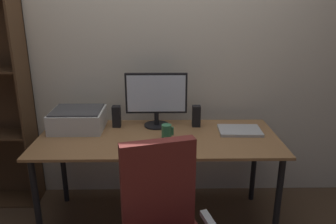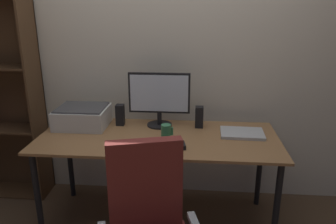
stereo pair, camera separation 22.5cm
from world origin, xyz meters
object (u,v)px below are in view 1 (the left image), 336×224
object	(u,v)px
keyboard	(153,147)
mouse	(184,145)
laptop	(240,130)
speaker_right	(196,116)
coffee_mug	(167,132)
monitor	(156,97)
desk	(158,146)
printer	(78,119)
speaker_left	(117,116)

from	to	relation	value
keyboard	mouse	xyz separation A→B (m)	(0.21, 0.01, 0.01)
laptop	speaker_right	bearing A→B (deg)	159.55
keyboard	mouse	size ratio (longest dim) A/B	3.02
coffee_mug	laptop	world-z (taller)	coffee_mug
keyboard	coffee_mug	world-z (taller)	coffee_mug
monitor	keyboard	xyz separation A→B (m)	(-0.02, -0.43, -0.24)
mouse	coffee_mug	size ratio (longest dim) A/B	0.89
mouse	coffee_mug	world-z (taller)	coffee_mug
desk	mouse	bearing A→B (deg)	-46.62
laptop	mouse	bearing A→B (deg)	-146.41
printer	speaker_right	bearing A→B (deg)	3.07
desk	laptop	world-z (taller)	laptop
coffee_mug	laptop	size ratio (longest dim) A/B	0.34
desk	monitor	size ratio (longest dim) A/B	3.67
speaker_left	speaker_right	size ratio (longest dim) A/B	1.00
speaker_right	coffee_mug	bearing A→B (deg)	-132.73
keyboard	laptop	distance (m)	0.72
monitor	printer	xyz separation A→B (m)	(-0.61, -0.06, -0.17)
keyboard	laptop	bearing A→B (deg)	25.29
speaker_left	keyboard	bearing A→B (deg)	-54.84
printer	keyboard	bearing A→B (deg)	-32.21
monitor	speaker_left	world-z (taller)	monitor
keyboard	speaker_right	bearing A→B (deg)	53.00
laptop	speaker_left	size ratio (longest dim) A/B	1.88
speaker_right	printer	bearing A→B (deg)	-176.93
mouse	speaker_right	size ratio (longest dim) A/B	0.56
keyboard	speaker_left	distance (m)	0.52
coffee_mug	speaker_right	bearing A→B (deg)	47.27
monitor	coffee_mug	size ratio (longest dim) A/B	4.48
speaker_left	mouse	bearing A→B (deg)	-38.70
speaker_left	monitor	bearing A→B (deg)	1.43
keyboard	speaker_right	world-z (taller)	speaker_right
mouse	speaker_right	xyz separation A→B (m)	(0.12, 0.41, 0.07)
mouse	speaker_left	xyz separation A→B (m)	(-0.51, 0.41, 0.07)
printer	speaker_left	bearing A→B (deg)	9.61
desk	coffee_mug	distance (m)	0.15
mouse	laptop	xyz separation A→B (m)	(0.45, 0.28, -0.01)
mouse	laptop	bearing A→B (deg)	20.78
keyboard	printer	size ratio (longest dim) A/B	0.72
laptop	desk	bearing A→B (deg)	-170.10
desk	keyboard	size ratio (longest dim) A/B	6.13
laptop	printer	distance (m)	1.26
desk	speaker_right	size ratio (longest dim) A/B	10.46
desk	printer	world-z (taller)	printer
mouse	monitor	bearing A→B (deg)	103.92
coffee_mug	printer	distance (m)	0.72
keyboard	monitor	bearing A→B (deg)	88.95
coffee_mug	desk	bearing A→B (deg)	148.51
monitor	desk	bearing A→B (deg)	-86.27
coffee_mug	speaker_left	xyz separation A→B (m)	(-0.40, 0.26, 0.03)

